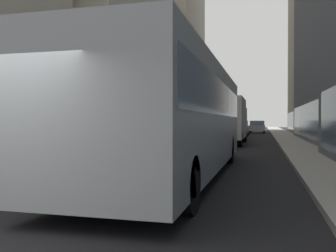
{
  "coord_description": "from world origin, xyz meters",
  "views": [
    {
      "loc": [
        3.55,
        -3.3,
        1.56
      ],
      "look_at": [
        0.48,
        8.44,
        1.4
      ],
      "focal_mm": 38.94,
      "sensor_mm": 36.0,
      "label": 1
    }
  ],
  "objects_px": {
    "transit_bus": "(178,114)",
    "box_truck": "(227,120)",
    "car_yellow_taxi": "(213,127)",
    "dalmatian_dog": "(33,173)",
    "car_silver_sedan": "(257,127)",
    "car_grey_wagon": "(240,128)",
    "car_black_suv": "(193,129)",
    "car_white_van": "(235,130)"
  },
  "relations": [
    {
      "from": "box_truck",
      "to": "dalmatian_dog",
      "type": "bearing_deg",
      "value": -96.65
    },
    {
      "from": "car_white_van",
      "to": "box_truck",
      "type": "bearing_deg",
      "value": -90.0
    },
    {
      "from": "car_yellow_taxi",
      "to": "dalmatian_dog",
      "type": "relative_size",
      "value": 4.29
    },
    {
      "from": "transit_bus",
      "to": "car_grey_wagon",
      "type": "height_order",
      "value": "transit_bus"
    },
    {
      "from": "car_yellow_taxi",
      "to": "dalmatian_dog",
      "type": "height_order",
      "value": "car_yellow_taxi"
    },
    {
      "from": "transit_bus",
      "to": "car_yellow_taxi",
      "type": "distance_m",
      "value": 38.01
    },
    {
      "from": "car_black_suv",
      "to": "car_yellow_taxi",
      "type": "height_order",
      "value": "same"
    },
    {
      "from": "car_silver_sedan",
      "to": "box_truck",
      "type": "distance_m",
      "value": 24.25
    },
    {
      "from": "car_silver_sedan",
      "to": "box_truck",
      "type": "relative_size",
      "value": 0.62
    },
    {
      "from": "car_black_suv",
      "to": "box_truck",
      "type": "xyz_separation_m",
      "value": [
        4.0,
        -8.62,
        0.84
      ]
    },
    {
      "from": "car_yellow_taxi",
      "to": "car_silver_sedan",
      "type": "bearing_deg",
      "value": 11.6
    },
    {
      "from": "car_black_suv",
      "to": "car_silver_sedan",
      "type": "distance_m",
      "value": 16.54
    },
    {
      "from": "car_yellow_taxi",
      "to": "car_silver_sedan",
      "type": "relative_size",
      "value": 0.88
    },
    {
      "from": "transit_bus",
      "to": "box_truck",
      "type": "relative_size",
      "value": 1.54
    },
    {
      "from": "box_truck",
      "to": "dalmatian_dog",
      "type": "relative_size",
      "value": 7.79
    },
    {
      "from": "car_black_suv",
      "to": "car_grey_wagon",
      "type": "distance_m",
      "value": 6.45
    },
    {
      "from": "car_yellow_taxi",
      "to": "dalmatian_dog",
      "type": "xyz_separation_m",
      "value": [
        1.85,
        -41.49,
        -0.31
      ]
    },
    {
      "from": "car_black_suv",
      "to": "car_silver_sedan",
      "type": "height_order",
      "value": "same"
    },
    {
      "from": "transit_bus",
      "to": "car_grey_wagon",
      "type": "xyz_separation_m",
      "value": [
        0.0,
        28.43,
        -0.95
      ]
    },
    {
      "from": "transit_bus",
      "to": "car_black_suv",
      "type": "height_order",
      "value": "transit_bus"
    },
    {
      "from": "car_white_van",
      "to": "box_truck",
      "type": "xyz_separation_m",
      "value": [
        -0.0,
        -6.58,
        0.84
      ]
    },
    {
      "from": "car_yellow_taxi",
      "to": "dalmatian_dog",
      "type": "distance_m",
      "value": 41.53
    },
    {
      "from": "transit_bus",
      "to": "car_silver_sedan",
      "type": "height_order",
      "value": "transit_bus"
    },
    {
      "from": "car_white_van",
      "to": "car_silver_sedan",
      "type": "height_order",
      "value": "same"
    },
    {
      "from": "transit_bus",
      "to": "car_grey_wagon",
      "type": "bearing_deg",
      "value": 90.0
    },
    {
      "from": "car_white_van",
      "to": "box_truck",
      "type": "height_order",
      "value": "box_truck"
    },
    {
      "from": "car_black_suv",
      "to": "car_grey_wagon",
      "type": "height_order",
      "value": "same"
    },
    {
      "from": "car_black_suv",
      "to": "car_white_van",
      "type": "distance_m",
      "value": 4.49
    },
    {
      "from": "dalmatian_dog",
      "to": "car_silver_sedan",
      "type": "bearing_deg",
      "value": 84.97
    },
    {
      "from": "car_grey_wagon",
      "to": "dalmatian_dog",
      "type": "xyz_separation_m",
      "value": [
        -2.15,
        -32.13,
        -0.31
      ]
    },
    {
      "from": "car_grey_wagon",
      "to": "dalmatian_dog",
      "type": "relative_size",
      "value": 4.9
    },
    {
      "from": "car_yellow_taxi",
      "to": "box_truck",
      "type": "xyz_separation_m",
      "value": [
        4.0,
        -23.03,
        0.85
      ]
    },
    {
      "from": "car_grey_wagon",
      "to": "car_yellow_taxi",
      "type": "bearing_deg",
      "value": 113.15
    },
    {
      "from": "car_grey_wagon",
      "to": "dalmatian_dog",
      "type": "height_order",
      "value": "car_grey_wagon"
    },
    {
      "from": "transit_bus",
      "to": "car_yellow_taxi",
      "type": "bearing_deg",
      "value": 96.04
    },
    {
      "from": "car_white_van",
      "to": "car_grey_wagon",
      "type": "distance_m",
      "value": 7.09
    },
    {
      "from": "car_black_suv",
      "to": "car_grey_wagon",
      "type": "xyz_separation_m",
      "value": [
        4.0,
        5.06,
        -0.0
      ]
    },
    {
      "from": "transit_bus",
      "to": "box_truck",
      "type": "height_order",
      "value": "same"
    },
    {
      "from": "car_black_suv",
      "to": "dalmatian_dog",
      "type": "bearing_deg",
      "value": -86.09
    },
    {
      "from": "car_yellow_taxi",
      "to": "car_silver_sedan",
      "type": "xyz_separation_m",
      "value": [
        5.6,
        1.15,
        0.01
      ]
    },
    {
      "from": "car_silver_sedan",
      "to": "car_grey_wagon",
      "type": "xyz_separation_m",
      "value": [
        -1.6,
        -10.51,
        -0.0
      ]
    },
    {
      "from": "car_silver_sedan",
      "to": "dalmatian_dog",
      "type": "bearing_deg",
      "value": -95.03
    }
  ]
}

